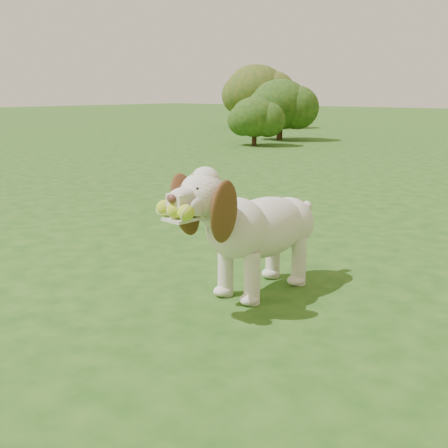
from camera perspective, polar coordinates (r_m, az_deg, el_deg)
The scene contains 5 objects.
ground at distance 4.01m, azimuth -0.12°, elevation -5.22°, with size 80.00×80.00×0.00m, color #1D4914.
dog at distance 3.53m, azimuth 2.97°, elevation -0.02°, with size 0.47×1.33×0.87m.
shrub_a at distance 13.49m, azimuth 3.12°, elevation 10.81°, with size 1.11×1.11×1.15m.
shrub_g at distance 20.18m, azimuth 3.30°, elevation 13.38°, with size 2.10×2.10×2.18m.
shrub_e at distance 15.13m, azimuth 5.72°, elevation 12.02°, with size 1.53×1.53×1.59m.
Camera 1 is at (2.43, -2.91, 1.28)m, focal length 45.00 mm.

